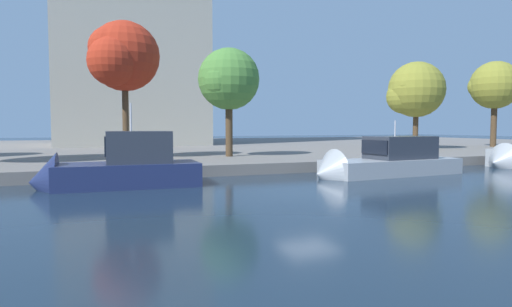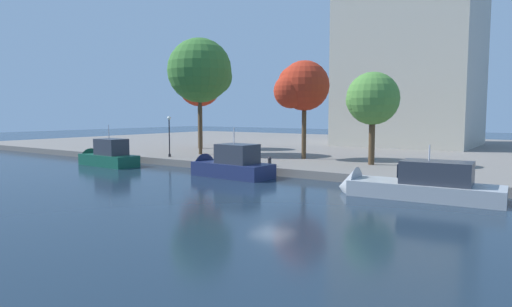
{
  "view_description": "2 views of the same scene",
  "coord_description": "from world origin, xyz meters",
  "views": [
    {
      "loc": [
        -9.18,
        -16.73,
        2.9
      ],
      "look_at": [
        1.52,
        9.89,
        1.12
      ],
      "focal_mm": 30.61,
      "sensor_mm": 36.0,
      "label": 1
    },
    {
      "loc": [
        14.92,
        -23.13,
        5.13
      ],
      "look_at": [
        -5.28,
        5.77,
        1.94
      ],
      "focal_mm": 31.18,
      "sensor_mm": 36.0,
      "label": 2
    }
  ],
  "objects": [
    {
      "name": "tree_1",
      "position": [
        -23.51,
        19.44,
        8.68
      ],
      "size": [
        5.51,
        5.51,
        10.85
      ],
      "color": "#4C3823",
      "rests_on": "dock_promenade"
    },
    {
      "name": "lamp_post",
      "position": [
        -18.46,
        9.09,
        3.16
      ],
      "size": [
        0.38,
        0.38,
        4.18
      ],
      "color": "black",
      "rests_on": "dock_promenade"
    },
    {
      "name": "tree_2",
      "position": [
        -6.54,
        15.05,
        7.74
      ],
      "size": [
        4.97,
        5.24,
        9.59
      ],
      "color": "#4C3823",
      "rests_on": "dock_promenade"
    },
    {
      "name": "tree_3",
      "position": [
        0.93,
        14.21,
        6.35
      ],
      "size": [
        4.56,
        4.56,
        8.03
      ],
      "color": "#4C3823",
      "rests_on": "dock_promenade"
    },
    {
      "name": "motor_yacht_1",
      "position": [
        -7.67,
        5.08,
        0.74
      ],
      "size": [
        7.8,
        3.17,
        5.03
      ],
      "rotation": [
        0.0,
        0.0,
        3.1
      ],
      "color": "navy",
      "rests_on": "ground_plane"
    },
    {
      "name": "dock_promenade",
      "position": [
        0.0,
        34.91,
        0.33
      ],
      "size": [
        120.0,
        55.0,
        0.67
      ],
      "primitive_type": "cube",
      "color": "slate",
      "rests_on": "ground_plane"
    },
    {
      "name": "tree_4",
      "position": [
        -17.69,
        13.49,
        9.7
      ],
      "size": [
        6.93,
        7.06,
        12.55
      ],
      "color": "#4C3823",
      "rests_on": "dock_promenade"
    },
    {
      "name": "mooring_bollard_0",
      "position": [
        -5.59,
        8.22,
        1.1
      ],
      "size": [
        0.33,
        0.33,
        0.81
      ],
      "color": "#2D2D33",
      "rests_on": "dock_promenade"
    },
    {
      "name": "motor_yacht_0",
      "position": [
        -22.28,
        4.11,
        0.77
      ],
      "size": [
        7.71,
        2.82,
        4.83
      ],
      "rotation": [
        0.0,
        0.0,
        3.1
      ],
      "color": "#14513D",
      "rests_on": "ground_plane"
    },
    {
      "name": "motor_yacht_2",
      "position": [
        7.44,
        4.35,
        0.62
      ],
      "size": [
        9.96,
        3.56,
        4.35
      ],
      "rotation": [
        0.0,
        0.0,
        3.22
      ],
      "color": "#9EA3A8",
      "rests_on": "ground_plane"
    },
    {
      "name": "ground_plane",
      "position": [
        0.0,
        0.0,
        0.0
      ],
      "size": [
        220.0,
        220.0,
        0.0
      ],
      "primitive_type": "plane",
      "color": "#192838"
    }
  ]
}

